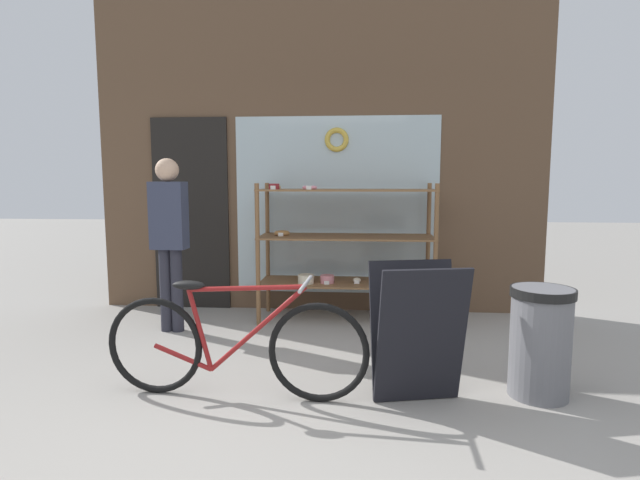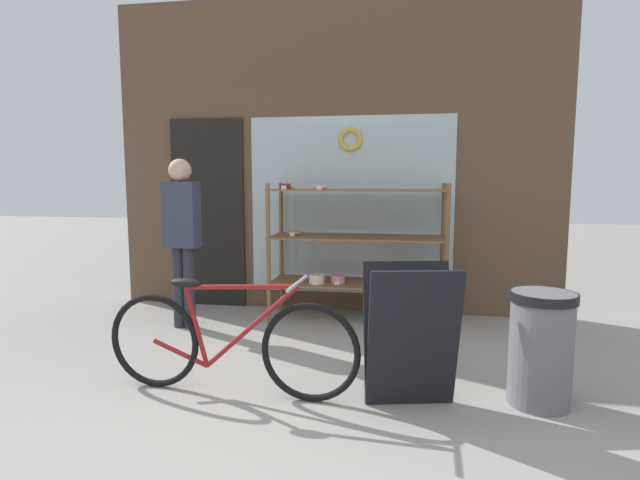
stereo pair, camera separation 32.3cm
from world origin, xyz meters
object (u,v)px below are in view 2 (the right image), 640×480
object	(u,v)px
display_case	(354,241)
bicycle	(228,343)
sandwich_board	(410,335)
trash_bin	(541,344)
pedestrian	(182,230)

from	to	relation	value
display_case	bicycle	world-z (taller)	display_case
sandwich_board	trash_bin	world-z (taller)	sandwich_board
display_case	trash_bin	world-z (taller)	display_case
display_case	pedestrian	distance (m)	1.68
pedestrian	sandwich_board	bearing A→B (deg)	-29.93
display_case	sandwich_board	size ratio (longest dim) A/B	1.96
trash_bin	pedestrian	bearing A→B (deg)	157.87
display_case	sandwich_board	distance (m)	1.96
display_case	pedestrian	world-z (taller)	pedestrian
trash_bin	display_case	bearing A→B (deg)	128.56
display_case	sandwich_board	xyz separation A→B (m)	(0.55, -1.85, -0.37)
bicycle	sandwich_board	xyz separation A→B (m)	(1.19, 0.05, 0.10)
sandwich_board	pedestrian	world-z (taller)	pedestrian
bicycle	pedestrian	distance (m)	1.79
display_case	trash_bin	bearing A→B (deg)	-51.44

